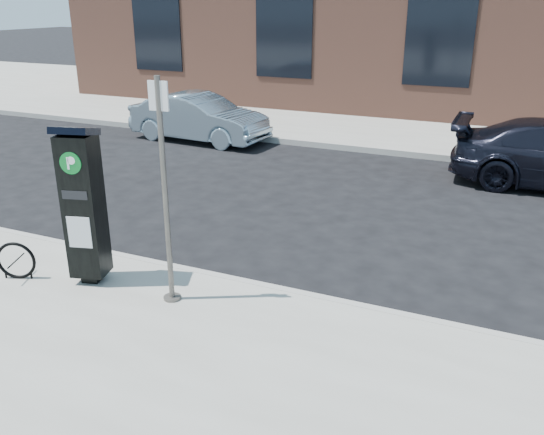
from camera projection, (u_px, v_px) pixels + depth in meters
The scene contains 8 objects.
ground at pixel (275, 296), 7.73m from camera, with size 120.00×120.00×0.00m, color black.
sidewalk_far at pixel (441, 113), 19.63m from camera, with size 60.00×12.00×0.15m, color gray.
curb_near at pixel (274, 292), 7.68m from camera, with size 60.00×0.12×0.16m, color #9E9B93.
curb_far at pixel (403, 154), 14.53m from camera, with size 60.00×0.12×0.16m, color #9E9B93.
parking_kiosk at pixel (83, 204), 7.45m from camera, with size 0.59×0.55×2.15m.
sign_pole at pixel (165, 196), 6.86m from camera, with size 0.25×0.22×2.80m.
bike_rack at pixel (16, 261), 7.80m from camera, with size 0.52×0.24×0.54m.
car_silver at pixel (199, 118), 15.94m from camera, with size 1.38×3.95×1.30m, color #8BA2B1.
Camera 1 is at (2.77, -6.26, 3.74)m, focal length 38.00 mm.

